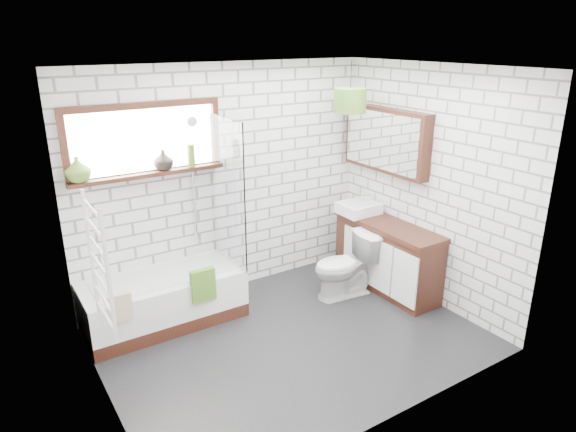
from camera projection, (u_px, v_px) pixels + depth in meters
floor at (293, 339)px, 4.92m from camera, size 3.40×2.60×0.01m
ceiling at (294, 68)px, 4.08m from camera, size 3.40×2.60×0.01m
wall_back at (227, 182)px, 5.53m from camera, size 3.40×0.01×2.50m
wall_front at (399, 271)px, 3.46m from camera, size 3.40×0.01×2.50m
wall_left at (92, 260)px, 3.63m from camera, size 0.01×2.60×2.50m
wall_right at (429, 187)px, 5.37m from camera, size 0.01×2.60×2.50m
window at (146, 141)px, 4.88m from camera, size 1.52×0.16×0.68m
towel_radiator at (99, 265)px, 3.67m from camera, size 0.06×0.52×1.00m
mirror_cabinet at (386, 140)px, 5.66m from camera, size 0.16×1.20×0.70m
shower_riser at (193, 179)px, 5.26m from camera, size 0.02×0.02×1.30m
bathtub at (164, 300)px, 5.12m from camera, size 1.55×0.68×0.50m
shower_screen at (228, 192)px, 5.17m from camera, size 0.02×0.72×1.50m
towel_green at (203, 285)px, 4.92m from camera, size 0.24×0.07×0.33m
towel_beige at (120, 308)px, 4.52m from camera, size 0.20×0.05×0.26m
vanity at (387, 256)px, 5.79m from camera, size 0.44×1.36×0.78m
basin at (358, 208)px, 5.97m from camera, size 0.43×0.38×0.13m
tap at (369, 201)px, 6.03m from camera, size 0.03×0.03×0.15m
toilet at (345, 266)px, 5.62m from camera, size 0.48×0.75×0.72m
vase_olive at (78, 171)px, 4.59m from camera, size 0.29×0.29×0.23m
vase_dark at (164, 162)px, 5.00m from camera, size 0.19×0.19×0.20m
bottle at (191, 157)px, 5.15m from camera, size 0.09×0.09×0.22m
pendant at (350, 100)px, 5.37m from camera, size 0.34×0.34×0.25m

